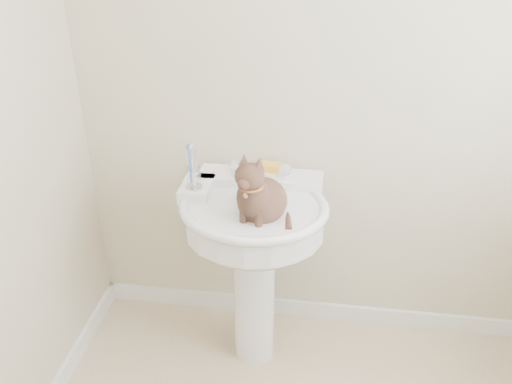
% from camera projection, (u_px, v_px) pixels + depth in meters
% --- Properties ---
extents(wall_back, '(2.20, 0.00, 2.50)m').
position_uv_depth(wall_back, '(335.00, 78.00, 2.16)').
color(wall_back, beige).
rests_on(wall_back, ground).
extents(baseboard_back, '(2.20, 0.02, 0.09)m').
position_uv_depth(baseboard_back, '(318.00, 310.00, 2.75)').
color(baseboard_back, white).
rests_on(baseboard_back, floor).
extents(pedestal_sink, '(0.62, 0.60, 0.85)m').
position_uv_depth(pedestal_sink, '(254.00, 235.00, 2.23)').
color(pedestal_sink, white).
rests_on(pedestal_sink, floor).
extents(faucet, '(0.28, 0.12, 0.14)m').
position_uv_depth(faucet, '(259.00, 170.00, 2.26)').
color(faucet, silver).
rests_on(faucet, pedestal_sink).
extents(soap_bar, '(0.09, 0.06, 0.03)m').
position_uv_depth(soap_bar, '(269.00, 167.00, 2.34)').
color(soap_bar, gold).
rests_on(soap_bar, pedestal_sink).
extents(toothbrush_cup, '(0.07, 0.07, 0.18)m').
position_uv_depth(toothbrush_cup, '(194.00, 177.00, 2.18)').
color(toothbrush_cup, silver).
rests_on(toothbrush_cup, pedestal_sink).
extents(cat, '(0.21, 0.27, 0.39)m').
position_uv_depth(cat, '(260.00, 198.00, 2.06)').
color(cat, '#4B3021').
rests_on(cat, pedestal_sink).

